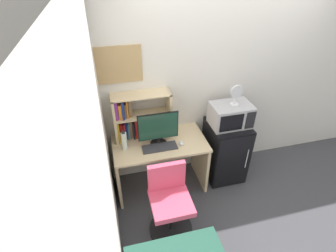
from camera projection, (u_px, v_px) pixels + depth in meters
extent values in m
cube|color=silver|center=(253.00, 80.00, 3.46)|extent=(6.40, 0.04, 2.60)
cube|color=silver|center=(106.00, 206.00, 1.76)|extent=(0.04, 4.40, 2.60)
cube|color=beige|center=(160.00, 143.00, 3.23)|extent=(1.17, 0.64, 0.03)
cube|color=beige|center=(117.00, 173.00, 3.33)|extent=(0.04, 0.58, 0.73)
cube|color=beige|center=(200.00, 158.00, 3.55)|extent=(0.04, 0.58, 0.73)
cube|color=beige|center=(114.00, 119.00, 3.10)|extent=(0.03, 0.24, 0.60)
cube|color=beige|center=(169.00, 112.00, 3.24)|extent=(0.03, 0.24, 0.60)
cube|color=beige|center=(141.00, 95.00, 3.01)|extent=(0.71, 0.24, 0.01)
cube|color=beige|center=(142.00, 115.00, 3.16)|extent=(0.64, 0.24, 0.01)
cube|color=gold|center=(118.00, 129.00, 3.21)|extent=(0.03, 0.21, 0.28)
cube|color=#B21E1E|center=(121.00, 130.00, 3.25)|extent=(0.04, 0.14, 0.22)
cube|color=#B21E1E|center=(124.00, 129.00, 3.24)|extent=(0.02, 0.20, 0.24)
cube|color=navy|center=(126.00, 128.00, 3.25)|extent=(0.03, 0.14, 0.24)
cube|color=teal|center=(128.00, 129.00, 3.26)|extent=(0.03, 0.15, 0.23)
cube|color=brown|center=(131.00, 127.00, 3.26)|extent=(0.03, 0.14, 0.28)
cube|color=black|center=(133.00, 128.00, 3.27)|extent=(0.02, 0.17, 0.23)
cube|color=#B21E1E|center=(136.00, 127.00, 3.27)|extent=(0.02, 0.17, 0.27)
cube|color=#B21E1E|center=(138.00, 128.00, 3.28)|extent=(0.02, 0.19, 0.22)
cube|color=brown|center=(140.00, 126.00, 3.27)|extent=(0.04, 0.18, 0.27)
cube|color=purple|center=(116.00, 108.00, 3.05)|extent=(0.03, 0.18, 0.24)
cube|color=orange|center=(119.00, 109.00, 3.07)|extent=(0.04, 0.18, 0.19)
cube|color=navy|center=(122.00, 108.00, 3.06)|extent=(0.02, 0.20, 0.24)
cube|color=brown|center=(125.00, 109.00, 3.09)|extent=(0.02, 0.16, 0.18)
cube|color=orange|center=(127.00, 107.00, 3.08)|extent=(0.02, 0.16, 0.22)
cube|color=brown|center=(130.00, 106.00, 3.09)|extent=(0.04, 0.14, 0.23)
cylinder|color=black|center=(159.00, 143.00, 3.19)|extent=(0.21, 0.21, 0.02)
cylinder|color=black|center=(159.00, 140.00, 3.16)|extent=(0.04, 0.04, 0.08)
cube|color=black|center=(158.00, 126.00, 3.05)|extent=(0.49, 0.01, 0.36)
cube|color=#193D2D|center=(158.00, 127.00, 3.05)|extent=(0.47, 0.02, 0.33)
cube|color=#333338|center=(160.00, 147.00, 3.12)|extent=(0.42, 0.16, 0.02)
ellipsoid|color=silver|center=(181.00, 143.00, 3.17)|extent=(0.06, 0.09, 0.04)
cylinder|color=silver|center=(124.00, 141.00, 3.04)|extent=(0.07, 0.07, 0.23)
cylinder|color=black|center=(123.00, 132.00, 2.97)|extent=(0.04, 0.04, 0.02)
cube|color=black|center=(225.00, 150.00, 3.60)|extent=(0.50, 0.53, 0.86)
cube|color=black|center=(234.00, 163.00, 3.38)|extent=(0.48, 0.01, 0.83)
cylinder|color=#B2B2B7|center=(247.00, 159.00, 3.38)|extent=(0.01, 0.01, 0.30)
cube|color=#ADADB2|center=(231.00, 115.00, 3.27)|extent=(0.50, 0.35, 0.29)
cube|color=black|center=(232.00, 123.00, 3.12)|extent=(0.30, 0.01, 0.22)
cube|color=black|center=(250.00, 120.00, 3.17)|extent=(0.12, 0.01, 0.23)
cylinder|color=silver|center=(234.00, 104.00, 3.19)|extent=(0.11, 0.11, 0.01)
cylinder|color=silver|center=(235.00, 100.00, 3.16)|extent=(0.02, 0.02, 0.09)
cylinder|color=silver|center=(237.00, 91.00, 3.08)|extent=(0.16, 0.03, 0.16)
cylinder|color=black|center=(171.00, 228.00, 3.05)|extent=(0.50, 0.50, 0.04)
cylinder|color=black|center=(171.00, 217.00, 2.92)|extent=(0.04, 0.04, 0.45)
cube|color=#D84766|center=(171.00, 202.00, 2.79)|extent=(0.44, 0.44, 0.07)
cube|color=#D84766|center=(167.00, 176.00, 2.83)|extent=(0.42, 0.06, 0.34)
cube|color=tan|center=(115.00, 65.00, 2.86)|extent=(0.60, 0.02, 0.42)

